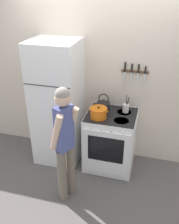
{
  "coord_description": "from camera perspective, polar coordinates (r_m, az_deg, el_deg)",
  "views": [
    {
      "loc": [
        0.83,
        -3.43,
        2.59
      ],
      "look_at": [
        0.01,
        -0.47,
        0.96
      ],
      "focal_mm": 40.0,
      "sensor_mm": 36.0,
      "label": 1
    }
  ],
  "objects": [
    {
      "name": "ground_plane",
      "position": [
        4.37,
        1.49,
        -8.38
      ],
      "size": [
        14.0,
        14.0,
        0.0
      ],
      "primitive_type": "plane",
      "color": "#5B5654"
    },
    {
      "name": "wall_back",
      "position": [
        3.79,
        1.84,
        7.62
      ],
      "size": [
        10.0,
        0.06,
        2.55
      ],
      "color": "beige",
      "rests_on": "ground_plane"
    },
    {
      "name": "refrigerator",
      "position": [
        3.77,
        -7.33,
        1.79
      ],
      "size": [
        0.67,
        0.67,
        1.89
      ],
      "color": "white",
      "rests_on": "ground_plane"
    },
    {
      "name": "stove_range",
      "position": [
        3.78,
        4.71,
        -6.57
      ],
      "size": [
        0.72,
        0.69,
        0.88
      ],
      "color": "white",
      "rests_on": "ground_plane"
    },
    {
      "name": "dutch_oven_pot",
      "position": [
        3.46,
        2.08,
        -0.17
      ],
      "size": [
        0.28,
        0.24,
        0.17
      ],
      "color": "orange",
      "rests_on": "stove_range"
    },
    {
      "name": "tea_kettle",
      "position": [
        3.68,
        3.21,
        1.64
      ],
      "size": [
        0.25,
        0.2,
        0.25
      ],
      "color": "black",
      "rests_on": "stove_range"
    },
    {
      "name": "utensil_jar",
      "position": [
        3.65,
        8.3,
        0.99
      ],
      "size": [
        0.09,
        0.09,
        0.28
      ],
      "color": "silver",
      "rests_on": "stove_range"
    },
    {
      "name": "person",
      "position": [
        3.01,
        -5.64,
        -6.42
      ],
      "size": [
        0.35,
        0.39,
        1.58
      ],
      "rotation": [
        0.0,
        0.0,
        1.1
      ],
      "color": "#6B6051",
      "rests_on": "ground_plane"
    },
    {
      "name": "wall_knife_strip",
      "position": [
        3.6,
        10.28,
        9.17
      ],
      "size": [
        0.38,
        0.03,
        0.34
      ],
      "color": "brown"
    }
  ]
}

